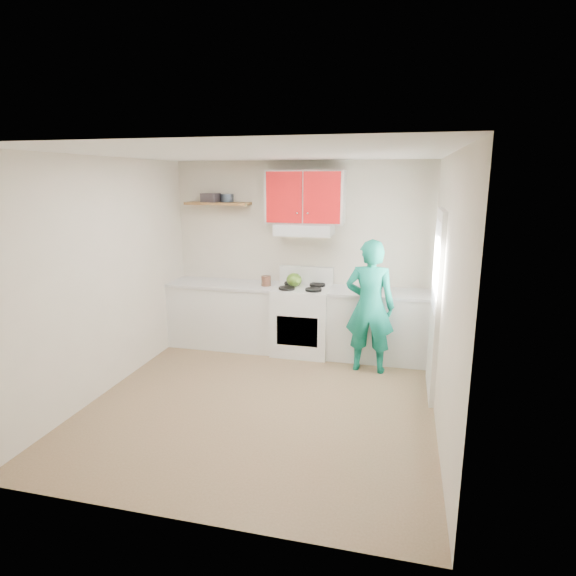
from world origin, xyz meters
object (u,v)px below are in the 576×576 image
(tin, at_px, (227,198))
(person, at_px, (370,306))
(crock, at_px, (266,282))
(kettle, at_px, (294,280))
(stove, at_px, (302,320))

(tin, relative_size, person, 0.11)
(crock, bearing_deg, person, -15.90)
(kettle, xyz_separation_m, person, (1.07, -0.49, -0.18))
(stove, height_order, crock, crock)
(kettle, distance_m, crock, 0.39)
(crock, bearing_deg, stove, 1.99)
(stove, bearing_deg, person, -24.57)
(stove, distance_m, person, 1.10)
(crock, distance_m, person, 1.51)
(stove, height_order, tin, tin)
(person, bearing_deg, crock, -12.61)
(tin, bearing_deg, person, -17.23)
(tin, xyz_separation_m, person, (2.06, -0.64, -1.26))
(stove, relative_size, crock, 5.81)
(person, bearing_deg, stove, -21.28)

